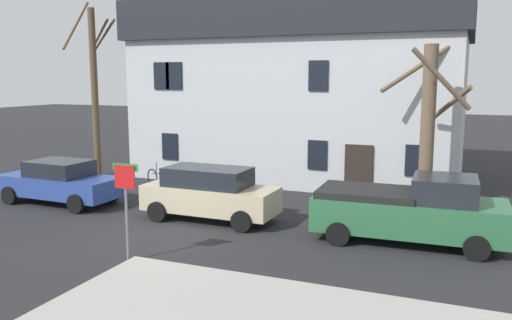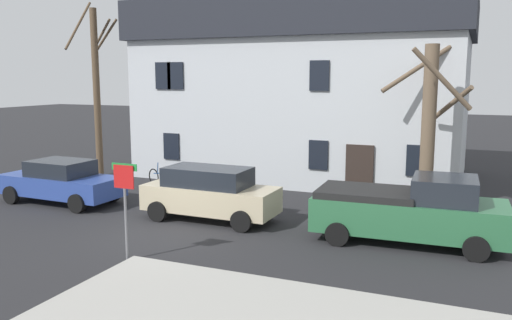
{
  "view_description": "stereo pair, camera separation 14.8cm",
  "coord_description": "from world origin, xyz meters",
  "px_view_note": "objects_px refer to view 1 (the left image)",
  "views": [
    {
      "loc": [
        8.59,
        -12.94,
        4.74
      ],
      "look_at": [
        2.17,
        2.63,
        2.08
      ],
      "focal_mm": 36.99,
      "sensor_mm": 36.0,
      "label": 1
    },
    {
      "loc": [
        8.73,
        -12.89,
        4.74
      ],
      "look_at": [
        2.17,
        2.63,
        2.08
      ],
      "focal_mm": 36.99,
      "sensor_mm": 36.0,
      "label": 2
    }
  ],
  "objects_px": {
    "pickup_truck_green": "(410,210)",
    "street_sign_pole": "(126,193)",
    "tree_bare_mid": "(428,123)",
    "car_blue_sedan": "(60,182)",
    "bicycle_leaning": "(159,178)",
    "car_beige_wagon": "(210,193)",
    "building_main": "(305,89)",
    "tree_bare_near": "(94,88)"
  },
  "relations": [
    {
      "from": "building_main",
      "to": "street_sign_pole",
      "type": "distance_m",
      "value": 14.22
    },
    {
      "from": "pickup_truck_green",
      "to": "street_sign_pole",
      "type": "relative_size",
      "value": 2.12
    },
    {
      "from": "car_blue_sedan",
      "to": "street_sign_pole",
      "type": "bearing_deg",
      "value": -34.95
    },
    {
      "from": "bicycle_leaning",
      "to": "car_beige_wagon",
      "type": "bearing_deg",
      "value": -41.64
    },
    {
      "from": "tree_bare_near",
      "to": "car_blue_sedan",
      "type": "xyz_separation_m",
      "value": [
        2.42,
        -5.16,
        -3.42
      ]
    },
    {
      "from": "car_blue_sedan",
      "to": "street_sign_pole",
      "type": "relative_size",
      "value": 1.88
    },
    {
      "from": "tree_bare_near",
      "to": "car_beige_wagon",
      "type": "bearing_deg",
      "value": -30.39
    },
    {
      "from": "pickup_truck_green",
      "to": "street_sign_pole",
      "type": "xyz_separation_m",
      "value": [
        -6.6,
        -4.41,
        0.84
      ]
    },
    {
      "from": "tree_bare_mid",
      "to": "street_sign_pole",
      "type": "relative_size",
      "value": 2.3
    },
    {
      "from": "tree_bare_near",
      "to": "bicycle_leaning",
      "type": "bearing_deg",
      "value": -14.04
    },
    {
      "from": "street_sign_pole",
      "to": "tree_bare_near",
      "type": "bearing_deg",
      "value": 132.24
    },
    {
      "from": "building_main",
      "to": "bicycle_leaning",
      "type": "distance_m",
      "value": 8.31
    },
    {
      "from": "tree_bare_near",
      "to": "street_sign_pole",
      "type": "bearing_deg",
      "value": -47.76
    },
    {
      "from": "pickup_truck_green",
      "to": "street_sign_pole",
      "type": "distance_m",
      "value": 7.98
    },
    {
      "from": "car_blue_sedan",
      "to": "bicycle_leaning",
      "type": "distance_m",
      "value": 4.49
    },
    {
      "from": "car_beige_wagon",
      "to": "street_sign_pole",
      "type": "bearing_deg",
      "value": -91.96
    },
    {
      "from": "building_main",
      "to": "pickup_truck_green",
      "type": "height_order",
      "value": "building_main"
    },
    {
      "from": "building_main",
      "to": "tree_bare_mid",
      "type": "height_order",
      "value": "building_main"
    },
    {
      "from": "tree_bare_near",
      "to": "building_main",
      "type": "bearing_deg",
      "value": 26.69
    },
    {
      "from": "car_beige_wagon",
      "to": "bicycle_leaning",
      "type": "bearing_deg",
      "value": 138.36
    },
    {
      "from": "car_blue_sedan",
      "to": "pickup_truck_green",
      "type": "relative_size",
      "value": 0.89
    },
    {
      "from": "building_main",
      "to": "car_beige_wagon",
      "type": "relative_size",
      "value": 3.36
    },
    {
      "from": "street_sign_pole",
      "to": "tree_bare_mid",
      "type": "bearing_deg",
      "value": 50.57
    },
    {
      "from": "street_sign_pole",
      "to": "building_main",
      "type": "bearing_deg",
      "value": 88.37
    },
    {
      "from": "tree_bare_near",
      "to": "bicycle_leaning",
      "type": "relative_size",
      "value": 5.04
    },
    {
      "from": "tree_bare_mid",
      "to": "bicycle_leaning",
      "type": "relative_size",
      "value": 3.56
    },
    {
      "from": "pickup_truck_green",
      "to": "bicycle_leaning",
      "type": "height_order",
      "value": "pickup_truck_green"
    },
    {
      "from": "building_main",
      "to": "street_sign_pole",
      "type": "height_order",
      "value": "building_main"
    },
    {
      "from": "tree_bare_mid",
      "to": "car_blue_sedan",
      "type": "bearing_deg",
      "value": -163.52
    },
    {
      "from": "car_beige_wagon",
      "to": "pickup_truck_green",
      "type": "xyz_separation_m",
      "value": [
        6.45,
        0.07,
        0.04
      ]
    },
    {
      "from": "building_main",
      "to": "tree_bare_near",
      "type": "bearing_deg",
      "value": -153.31
    },
    {
      "from": "tree_bare_near",
      "to": "bicycle_leaning",
      "type": "xyz_separation_m",
      "value": [
        4.15,
        -1.04,
        -3.88
      ]
    },
    {
      "from": "tree_bare_near",
      "to": "car_blue_sedan",
      "type": "bearing_deg",
      "value": -64.85
    },
    {
      "from": "building_main",
      "to": "pickup_truck_green",
      "type": "distance_m",
      "value": 11.87
    },
    {
      "from": "car_blue_sedan",
      "to": "pickup_truck_green",
      "type": "xyz_separation_m",
      "value": [
        12.79,
        0.08,
        0.14
      ]
    },
    {
      "from": "tree_bare_near",
      "to": "tree_bare_mid",
      "type": "xyz_separation_m",
      "value": [
        15.31,
        -1.35,
        -1.09
      ]
    },
    {
      "from": "tree_bare_near",
      "to": "street_sign_pole",
      "type": "height_order",
      "value": "tree_bare_near"
    },
    {
      "from": "tree_bare_near",
      "to": "pickup_truck_green",
      "type": "bearing_deg",
      "value": -18.45
    },
    {
      "from": "tree_bare_mid",
      "to": "car_blue_sedan",
      "type": "height_order",
      "value": "tree_bare_mid"
    },
    {
      "from": "car_blue_sedan",
      "to": "street_sign_pole",
      "type": "xyz_separation_m",
      "value": [
        6.19,
        -4.33,
        0.98
      ]
    },
    {
      "from": "building_main",
      "to": "pickup_truck_green",
      "type": "bearing_deg",
      "value": -57.17
    },
    {
      "from": "tree_bare_near",
      "to": "pickup_truck_green",
      "type": "xyz_separation_m",
      "value": [
        15.21,
        -5.07,
        -3.28
      ]
    }
  ]
}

